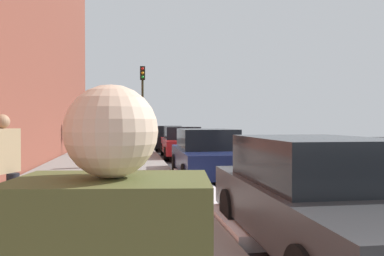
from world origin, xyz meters
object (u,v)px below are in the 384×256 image
parked_car_red (182,142)px  pedestrian_tan_coat (3,166)px  pedestrian_burgundy_coat (134,137)px  parked_car_navy (207,154)px  parked_car_charcoal (319,196)px  pedestrian_black_coat (116,141)px  parked_car_black (168,138)px  traffic_light_pole (143,95)px

parked_car_red → pedestrian_tan_coat: size_ratio=2.75×
parked_car_red → pedestrian_burgundy_coat: (-0.57, -2.29, 0.27)m
parked_car_navy → parked_car_charcoal: same height
pedestrian_black_coat → pedestrian_tan_coat: (7.42, -1.41, 0.00)m
parked_car_navy → parked_car_charcoal: size_ratio=1.07×
parked_car_red → pedestrian_black_coat: bearing=-33.7°
parked_car_navy → parked_car_black: bearing=179.8°
parked_car_navy → pedestrian_tan_coat: (5.09, -4.25, 0.29)m
parked_car_red → parked_car_navy: (6.82, -0.16, 0.00)m
pedestrian_black_coat → parked_car_charcoal: bearing=17.9°
parked_car_charcoal → pedestrian_burgundy_coat: size_ratio=2.75×
parked_car_charcoal → parked_car_navy: bearing=-179.3°
parked_car_red → pedestrian_black_coat: pedestrian_black_coat is taller
parked_car_charcoal → pedestrian_tan_coat: pedestrian_tan_coat is taller
parked_car_navy → pedestrian_black_coat: size_ratio=2.89×
parked_car_navy → traffic_light_pole: bearing=-169.0°
pedestrian_burgundy_coat → traffic_light_pole: size_ratio=0.36×
pedestrian_black_coat → pedestrian_burgundy_coat: size_ratio=1.02×
parked_car_black → parked_car_red: (5.67, 0.12, -0.00)m
parked_car_navy → pedestrian_burgundy_coat: bearing=-163.9°
parked_car_black → pedestrian_burgundy_coat: size_ratio=2.84×
parked_car_black → parked_car_red: bearing=1.2°
parked_car_red → parked_car_navy: 6.83m
parked_car_charcoal → traffic_light_pole: traffic_light_pole is taller
traffic_light_pole → parked_car_red: bearing=46.3°
pedestrian_black_coat → traffic_light_pole: bearing=169.4°
parked_car_red → parked_car_charcoal: same height
pedestrian_black_coat → pedestrian_tan_coat: 7.55m
pedestrian_burgundy_coat → parked_car_black: bearing=157.0°
parked_car_red → pedestrian_tan_coat: 12.70m
parked_car_navy → pedestrian_burgundy_coat: (-7.39, -2.13, 0.27)m
pedestrian_black_coat → traffic_light_pole: 6.70m
pedestrian_burgundy_coat → pedestrian_tan_coat: 12.66m
parked_car_navy → pedestrian_black_coat: pedestrian_black_coat is taller
parked_car_navy → pedestrian_tan_coat: pedestrian_tan_coat is taller
parked_car_red → parked_car_black: bearing=-178.8°
parked_car_black → parked_car_navy: same height
traffic_light_pole → pedestrian_tan_coat: bearing=-10.7°
parked_car_black → pedestrian_burgundy_coat: bearing=-23.0°
parked_car_charcoal → pedestrian_burgundy_coat: 14.26m
parked_car_black → parked_car_charcoal: 19.19m
pedestrian_burgundy_coat → traffic_light_pole: traffic_light_pole is taller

